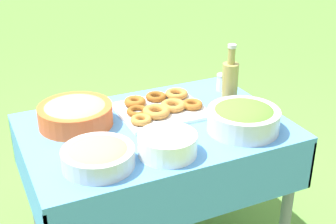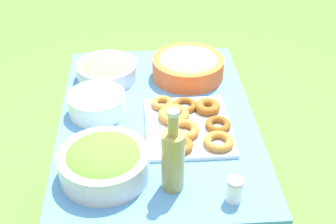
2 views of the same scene
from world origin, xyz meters
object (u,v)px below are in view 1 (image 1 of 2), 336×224
object	(u,v)px
salad_bowl	(244,117)
olive_oil_bottle	(230,83)
pasta_bowl	(75,113)
bread_bowl	(98,155)
donut_platter	(160,107)
plate_stack	(167,144)

from	to	relation	value
salad_bowl	olive_oil_bottle	size ratio (longest dim) A/B	1.00
salad_bowl	pasta_bowl	distance (m)	0.71
olive_oil_bottle	bread_bowl	distance (m)	0.74
pasta_bowl	donut_platter	distance (m)	0.38
salad_bowl	olive_oil_bottle	bearing A→B (deg)	73.10
bread_bowl	olive_oil_bottle	bearing A→B (deg)	18.62
plate_stack	bread_bowl	bearing A→B (deg)	173.69
donut_platter	salad_bowl	bearing A→B (deg)	-52.13
salad_bowl	plate_stack	size ratio (longest dim) A/B	1.33
plate_stack	olive_oil_bottle	size ratio (longest dim) A/B	0.75
plate_stack	bread_bowl	size ratio (longest dim) A/B	0.85
salad_bowl	plate_stack	xyz separation A→B (m)	(-0.37, -0.04, -0.02)
donut_platter	olive_oil_bottle	bearing A→B (deg)	-15.93
pasta_bowl	plate_stack	world-z (taller)	pasta_bowl
plate_stack	bread_bowl	world-z (taller)	bread_bowl
donut_platter	olive_oil_bottle	xyz separation A→B (m)	(0.31, -0.09, 0.10)
salad_bowl	olive_oil_bottle	distance (m)	0.24
salad_bowl	olive_oil_bottle	xyz separation A→B (m)	(0.07, 0.22, 0.06)
pasta_bowl	bread_bowl	xyz separation A→B (m)	(-0.01, -0.36, -0.01)
pasta_bowl	plate_stack	size ratio (longest dim) A/B	1.40
olive_oil_bottle	donut_platter	bearing A→B (deg)	164.07
salad_bowl	plate_stack	bearing A→B (deg)	-173.18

